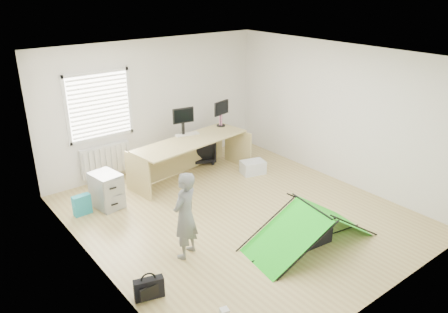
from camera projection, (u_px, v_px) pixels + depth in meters
ground at (238, 214)px, 7.56m from camera, size 5.50×5.50×0.00m
back_wall at (154, 105)px, 9.05m from camera, size 5.00×0.02×2.70m
window at (99, 106)px, 8.26m from camera, size 1.20×0.06×1.20m
radiator at (106, 160)px, 8.65m from camera, size 1.00×0.12×0.60m
desk at (192, 160)px, 8.76m from camera, size 2.52×1.10×0.83m
filing_cabinet at (107, 190)px, 7.70m from camera, size 0.49×0.60×0.64m
monitor_left at (183, 125)px, 8.79m from camera, size 0.45×0.17×0.42m
monitor_right at (221, 117)px, 9.34m from camera, size 0.44×0.19×0.41m
keyboard at (187, 134)px, 8.88m from camera, size 0.50×0.25×0.02m
thermos at (221, 120)px, 9.38m from camera, size 0.07×0.07×0.25m
office_chair at (200, 150)px, 9.62m from camera, size 0.80×0.81×0.56m
person at (185, 215)px, 6.20m from camera, size 0.57×0.49×1.32m
kite at (310, 225)px, 6.61m from camera, size 2.19×1.21×0.64m
storage_crate at (253, 167)px, 9.10m from camera, size 0.55×0.45×0.27m
tote_bag at (82, 205)px, 7.49m from camera, size 0.31×0.14×0.36m
laptop_bag at (149, 288)px, 5.53m from camera, size 0.40×0.22×0.29m
white_box at (224, 312)px, 5.26m from camera, size 0.12×0.12×0.10m
duffel_bag at (313, 236)px, 6.69m from camera, size 0.58×0.34×0.24m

